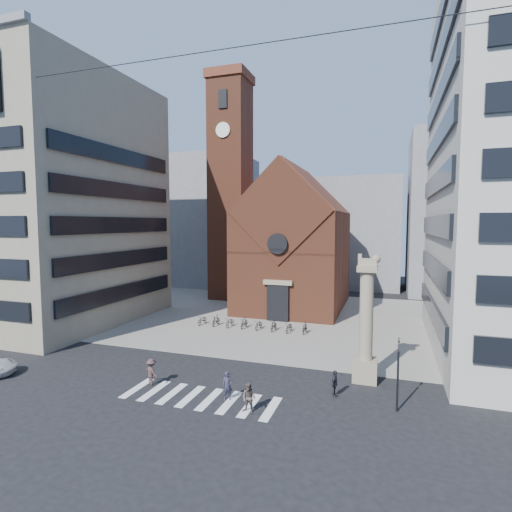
# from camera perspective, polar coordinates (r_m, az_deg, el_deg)

# --- Properties ---
(ground) EXTENTS (120.00, 120.00, 0.00)m
(ground) POSITION_cam_1_polar(r_m,az_deg,el_deg) (28.96, -6.24, -17.03)
(ground) COLOR black
(ground) RESTS_ON ground
(piazza) EXTENTS (46.00, 30.00, 0.05)m
(piazza) POSITION_cam_1_polar(r_m,az_deg,el_deg) (46.09, 3.84, -8.67)
(piazza) COLOR gray
(piazza) RESTS_ON ground
(zebra_crossing) EXTENTS (10.20, 3.20, 0.01)m
(zebra_crossing) POSITION_cam_1_polar(r_m,az_deg,el_deg) (26.25, -8.00, -19.42)
(zebra_crossing) COLOR white
(zebra_crossing) RESTS_ON ground
(church) EXTENTS (12.00, 16.65, 18.00)m
(church) POSITION_cam_1_polar(r_m,az_deg,el_deg) (50.77, 5.62, 1.64)
(church) COLOR brown
(church) RESTS_ON ground
(campanile) EXTENTS (5.50, 5.50, 31.20)m
(campanile) POSITION_cam_1_polar(r_m,az_deg,el_deg) (56.77, -3.65, 9.82)
(campanile) COLOR brown
(campanile) RESTS_ON ground
(building_left) EXTENTS (18.00, 20.00, 26.00)m
(building_left) POSITION_cam_1_polar(r_m,az_deg,el_deg) (49.37, -27.42, 6.87)
(building_left) COLOR gray
(building_left) RESTS_ON ground
(bg_block_left) EXTENTS (16.00, 14.00, 22.00)m
(bg_block_left) POSITION_cam_1_polar(r_m,az_deg,el_deg) (71.60, -7.42, 4.95)
(bg_block_left) COLOR gray
(bg_block_left) RESTS_ON ground
(bg_block_mid) EXTENTS (14.00, 12.00, 18.00)m
(bg_block_mid) POSITION_cam_1_polar(r_m,az_deg,el_deg) (69.59, 14.18, 3.20)
(bg_block_mid) COLOR gray
(bg_block_mid) RESTS_ON ground
(bg_block_right) EXTENTS (16.00, 14.00, 24.00)m
(bg_block_right) POSITION_cam_1_polar(r_m,az_deg,el_deg) (67.22, 27.82, 5.30)
(bg_block_right) COLOR gray
(bg_block_right) RESTS_ON ground
(lion_column) EXTENTS (1.63, 1.60, 8.68)m
(lion_column) POSITION_cam_1_polar(r_m,az_deg,el_deg) (28.35, 15.45, -10.29)
(lion_column) COLOR gray
(lion_column) RESTS_ON ground
(traffic_light) EXTENTS (0.13, 0.16, 4.30)m
(traffic_light) POSITION_cam_1_polar(r_m,az_deg,el_deg) (24.86, 19.61, -15.39)
(traffic_light) COLOR black
(traffic_light) RESTS_ON ground
(pedestrian_0) EXTENTS (0.76, 0.70, 1.75)m
(pedestrian_0) POSITION_cam_1_polar(r_m,az_deg,el_deg) (25.50, -4.09, -18.00)
(pedestrian_0) COLOR #2A2838
(pedestrian_0) RESTS_ON ground
(pedestrian_1) EXTENTS (0.93, 0.78, 1.74)m
(pedestrian_1) POSITION_cam_1_polar(r_m,az_deg,el_deg) (23.91, -1.02, -19.61)
(pedestrian_1) COLOR #554944
(pedestrian_1) RESTS_ON ground
(pedestrian_2) EXTENTS (0.54, 1.02, 1.65)m
(pedestrian_2) POSITION_cam_1_polar(r_m,az_deg,el_deg) (26.34, 11.17, -17.43)
(pedestrian_2) COLOR #26252D
(pedestrian_2) RESTS_ON ground
(pedestrian_3) EXTENTS (1.31, 1.03, 1.77)m
(pedestrian_3) POSITION_cam_1_polar(r_m,az_deg,el_deg) (28.34, -14.71, -15.73)
(pedestrian_3) COLOR #432E2D
(pedestrian_3) RESTS_ON ground
(scooter_0) EXTENTS (0.71, 1.86, 0.96)m
(scooter_0) POSITION_cam_1_polar(r_m,az_deg,el_deg) (42.93, -7.66, -9.02)
(scooter_0) COLOR black
(scooter_0) RESTS_ON piazza
(scooter_1) EXTENTS (0.57, 1.80, 1.07)m
(scooter_1) POSITION_cam_1_polar(r_m,az_deg,el_deg) (42.26, -5.73, -9.15)
(scooter_1) COLOR black
(scooter_1) RESTS_ON piazza
(scooter_2) EXTENTS (0.71, 1.86, 0.96)m
(scooter_2) POSITION_cam_1_polar(r_m,az_deg,el_deg) (41.67, -3.74, -9.41)
(scooter_2) COLOR black
(scooter_2) RESTS_ON piazza
(scooter_3) EXTENTS (0.57, 1.80, 1.07)m
(scooter_3) POSITION_cam_1_polar(r_m,az_deg,el_deg) (41.11, -1.70, -9.53)
(scooter_3) COLOR black
(scooter_3) RESTS_ON piazza
(scooter_4) EXTENTS (0.71, 1.86, 0.96)m
(scooter_4) POSITION_cam_1_polar(r_m,az_deg,el_deg) (40.62, 0.40, -9.78)
(scooter_4) COLOR black
(scooter_4) RESTS_ON piazza
(scooter_5) EXTENTS (0.57, 1.80, 1.07)m
(scooter_5) POSITION_cam_1_polar(r_m,az_deg,el_deg) (40.16, 2.55, -9.87)
(scooter_5) COLOR black
(scooter_5) RESTS_ON piazza
(scooter_6) EXTENTS (0.71, 1.86, 0.96)m
(scooter_6) POSITION_cam_1_polar(r_m,az_deg,el_deg) (39.79, 4.75, -10.11)
(scooter_6) COLOR black
(scooter_6) RESTS_ON piazza
(scooter_7) EXTENTS (0.57, 1.80, 1.07)m
(scooter_7) POSITION_cam_1_polar(r_m,az_deg,el_deg) (39.44, 6.99, -10.18)
(scooter_7) COLOR black
(scooter_7) RESTS_ON piazza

